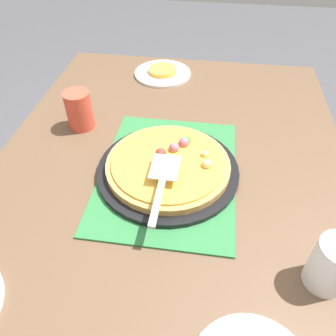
# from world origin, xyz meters

# --- Properties ---
(ground_plane) EXTENTS (8.00, 8.00, 0.00)m
(ground_plane) POSITION_xyz_m (0.00, 0.00, 0.00)
(ground_plane) COLOR #4C4C51
(dining_table) EXTENTS (1.40, 1.00, 0.75)m
(dining_table) POSITION_xyz_m (0.00, 0.00, 0.64)
(dining_table) COLOR brown
(dining_table) RESTS_ON ground_plane
(placemat) EXTENTS (0.48, 0.36, 0.01)m
(placemat) POSITION_xyz_m (0.00, 0.00, 0.75)
(placemat) COLOR #2D753D
(placemat) RESTS_ON dining_table
(pizza_pan) EXTENTS (0.38, 0.38, 0.01)m
(pizza_pan) POSITION_xyz_m (0.00, 0.00, 0.76)
(pizza_pan) COLOR black
(pizza_pan) RESTS_ON placemat
(pizza) EXTENTS (0.33, 0.33, 0.05)m
(pizza) POSITION_xyz_m (0.00, -0.00, 0.78)
(pizza) COLOR tan
(pizza) RESTS_ON pizza_pan
(plate_far_right) EXTENTS (0.22, 0.22, 0.01)m
(plate_far_right) POSITION_xyz_m (0.55, 0.10, 0.76)
(plate_far_right) COLOR white
(plate_far_right) RESTS_ON dining_table
(served_slice_right) EXTENTS (0.11, 0.11, 0.02)m
(served_slice_right) POSITION_xyz_m (0.55, 0.10, 0.77)
(served_slice_right) COLOR gold
(served_slice_right) RESTS_ON plate_far_right
(cup_near) EXTENTS (0.08, 0.08, 0.12)m
(cup_near) POSITION_xyz_m (-0.26, -0.35, 0.81)
(cup_near) COLOR white
(cup_near) RESTS_ON dining_table
(cup_far) EXTENTS (0.08, 0.08, 0.12)m
(cup_far) POSITION_xyz_m (0.18, 0.30, 0.81)
(cup_far) COLOR #E04C38
(cup_far) RESTS_ON dining_table
(pizza_server) EXTENTS (0.23, 0.07, 0.01)m
(pizza_server) POSITION_xyz_m (-0.10, 0.00, 0.82)
(pizza_server) COLOR silver
(pizza_server) RESTS_ON pizza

